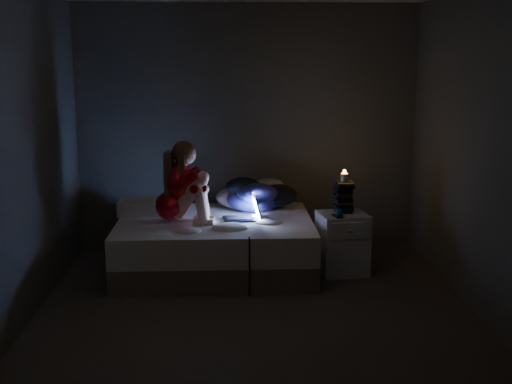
{
  "coord_description": "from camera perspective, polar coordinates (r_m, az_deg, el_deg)",
  "views": [
    {
      "loc": [
        -0.22,
        -4.93,
        2.06
      ],
      "look_at": [
        0.05,
        1.0,
        0.8
      ],
      "focal_mm": 45.13,
      "sensor_mm": 36.0,
      "label": 1
    }
  ],
  "objects": [
    {
      "name": "candle",
      "position": [
        6.18,
        7.84,
        1.37
      ],
      "size": [
        0.07,
        0.07,
        0.08
      ],
      "primitive_type": "cylinder",
      "color": "beige",
      "rests_on": "book_stack"
    },
    {
      "name": "clothes_pile",
      "position": [
        6.56,
        -0.23,
        -0.08
      ],
      "size": [
        0.65,
        0.54,
        0.35
      ],
      "primitive_type": null,
      "rotation": [
        0.0,
        0.0,
        -0.13
      ],
      "color": "navy",
      "rests_on": "bed"
    },
    {
      "name": "book_stack",
      "position": [
        6.22,
        7.79,
        -0.37
      ],
      "size": [
        0.19,
        0.25,
        0.3
      ],
      "primitive_type": null,
      "color": "black",
      "rests_on": "nightstand"
    },
    {
      "name": "bed",
      "position": [
        6.3,
        -3.61,
        -4.7
      ],
      "size": [
        1.86,
        1.4,
        0.51
      ],
      "primitive_type": null,
      "color": "beige",
      "rests_on": "ground"
    },
    {
      "name": "floor",
      "position": [
        5.35,
        -0.05,
        -10.77
      ],
      "size": [
        3.6,
        3.8,
        0.02
      ],
      "primitive_type": "cube",
      "color": "#453C37",
      "rests_on": "ground"
    },
    {
      "name": "nightstand",
      "position": [
        6.25,
        7.65,
        -4.52
      ],
      "size": [
        0.5,
        0.46,
        0.59
      ],
      "primitive_type": "cube",
      "rotation": [
        0.0,
        0.0,
        0.15
      ],
      "color": "silver",
      "rests_on": "ground"
    },
    {
      "name": "pillow",
      "position": [
        6.52,
        -9.88,
        -1.29
      ],
      "size": [
        0.49,
        0.35,
        0.14
      ],
      "primitive_type": "cube",
      "color": "silver",
      "rests_on": "bed"
    },
    {
      "name": "phone",
      "position": [
        6.05,
        7.03,
        -2.11
      ],
      "size": [
        0.08,
        0.14,
        0.01
      ],
      "primitive_type": "cube",
      "rotation": [
        0.0,
        0.0,
        0.05
      ],
      "color": "black",
      "rests_on": "nightstand"
    },
    {
      "name": "blue_orb",
      "position": [
        6.02,
        7.16,
        -1.84
      ],
      "size": [
        0.08,
        0.08,
        0.08
      ],
      "primitive_type": "sphere",
      "color": "navy",
      "rests_on": "nightstand"
    },
    {
      "name": "laptop",
      "position": [
        6.17,
        -1.31,
        -1.36
      ],
      "size": [
        0.38,
        0.29,
        0.25
      ],
      "primitive_type": null,
      "rotation": [
        0.0,
        0.0,
        0.12
      ],
      "color": "black",
      "rests_on": "bed"
    },
    {
      "name": "wall_right",
      "position": [
        5.39,
        19.59,
        3.18
      ],
      "size": [
        0.02,
        3.8,
        2.6
      ],
      "primitive_type": "cube",
      "color": "#494B46",
      "rests_on": "ground"
    },
    {
      "name": "wall_left",
      "position": [
        5.24,
        -20.28,
        2.9
      ],
      "size": [
        0.02,
        3.8,
        2.6
      ],
      "primitive_type": "cube",
      "color": "#494B46",
      "rests_on": "ground"
    },
    {
      "name": "woman",
      "position": [
        6.06,
        -7.52,
        0.89
      ],
      "size": [
        0.5,
        0.34,
        0.78
      ],
      "primitive_type": null,
      "rotation": [
        0.0,
        0.0,
        -0.05
      ],
      "color": "maroon",
      "rests_on": "bed"
    },
    {
      "name": "wall_back",
      "position": [
        6.89,
        -0.76,
        5.64
      ],
      "size": [
        3.6,
        0.02,
        2.6
      ],
      "primitive_type": "cube",
      "color": "#494B46",
      "rests_on": "ground"
    },
    {
      "name": "wall_front",
      "position": [
        3.12,
        1.51,
        -2.08
      ],
      "size": [
        3.6,
        0.02,
        2.6
      ],
      "primitive_type": "cube",
      "color": "#494B46",
      "rests_on": "ground"
    }
  ]
}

